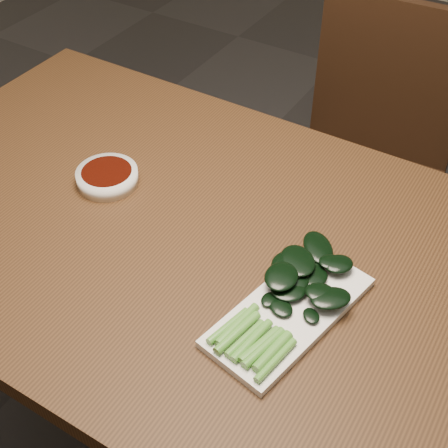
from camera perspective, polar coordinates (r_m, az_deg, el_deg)
ground at (r=1.71m, az=-0.76°, el=-19.60°), size 6.00×6.00×0.00m
table at (r=1.15m, az=-1.07°, el=-3.93°), size 1.40×0.80×0.75m
chair_far at (r=1.76m, az=12.77°, el=5.89°), size 0.42×0.42×0.89m
sauce_bowl at (r=1.23m, az=-10.62°, el=4.28°), size 0.12×0.12×0.03m
serving_plate at (r=0.99m, az=5.98°, el=-7.98°), size 0.18×0.31×0.01m
gai_lan at (r=0.99m, az=6.11°, el=-6.04°), size 0.17×0.33×0.03m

